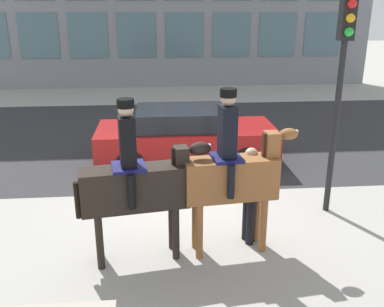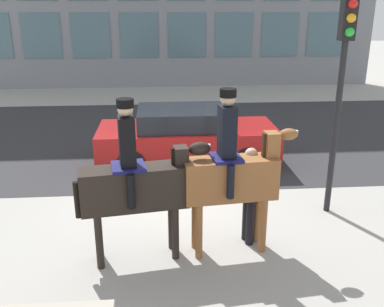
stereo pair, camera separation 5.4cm
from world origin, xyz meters
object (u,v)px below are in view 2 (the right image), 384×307
object	(u,v)px
pedestrian_bystander	(249,189)
street_car_near_lane	(186,135)
mounted_horse_companion	(232,173)
mounted_horse_lead	(137,183)
traffic_light	(342,73)

from	to	relation	value
pedestrian_bystander	street_car_near_lane	world-z (taller)	pedestrian_bystander
mounted_horse_companion	pedestrian_bystander	distance (m)	0.50
mounted_horse_lead	street_car_near_lane	size ratio (longest dim) A/B	0.59
mounted_horse_lead	mounted_horse_companion	size ratio (longest dim) A/B	0.96
pedestrian_bystander	traffic_light	xyz separation A→B (m)	(1.74, 1.00, 1.64)
pedestrian_bystander	traffic_light	bearing A→B (deg)	-160.83
street_car_near_lane	traffic_light	xyz separation A→B (m)	(2.48, -2.73, 1.84)
mounted_horse_lead	mounted_horse_companion	xyz separation A→B (m)	(1.42, 0.12, 0.06)
mounted_horse_companion	pedestrian_bystander	xyz separation A→B (m)	(0.31, 0.19, -0.35)
street_car_near_lane	pedestrian_bystander	bearing A→B (deg)	-78.72
traffic_light	mounted_horse_lead	bearing A→B (deg)	-159.29
mounted_horse_companion	traffic_light	xyz separation A→B (m)	(2.04, 1.19, 1.29)
mounted_horse_companion	street_car_near_lane	bearing A→B (deg)	90.29
mounted_horse_lead	traffic_light	xyz separation A→B (m)	(3.47, 1.31, 1.35)
pedestrian_bystander	traffic_light	size ratio (longest dim) A/B	0.42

